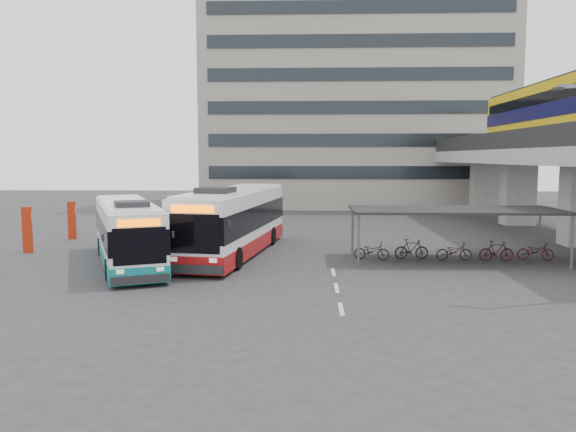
{
  "coord_description": "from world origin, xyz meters",
  "views": [
    {
      "loc": [
        1.4,
        -24.25,
        5.02
      ],
      "look_at": [
        0.35,
        4.48,
        2.0
      ],
      "focal_mm": 35.0,
      "sensor_mm": 36.0,
      "label": 1
    }
  ],
  "objects": [
    {
      "name": "sign_totem_north",
      "position": [
        -13.09,
        9.36,
        1.21
      ],
      "size": [
        0.51,
        0.2,
        2.33
      ],
      "rotation": [
        0.0,
        0.0,
        0.12
      ],
      "color": "#A4210A",
      "rests_on": "ground"
    },
    {
      "name": "ground",
      "position": [
        0.0,
        0.0,
        0.0
      ],
      "size": [
        120.0,
        120.0,
        0.0
      ],
      "primitive_type": "plane",
      "color": "#28282B",
      "rests_on": "ground"
    },
    {
      "name": "road_markings",
      "position": [
        2.5,
        -3.0,
        0.01
      ],
      "size": [
        0.15,
        7.6,
        0.01
      ],
      "color": "beige",
      "rests_on": "ground"
    },
    {
      "name": "bike_shelter",
      "position": [
        8.5,
        3.0,
        1.52
      ],
      "size": [
        10.0,
        4.0,
        2.54
      ],
      "color": "#595B60",
      "rests_on": "ground"
    },
    {
      "name": "bus_main",
      "position": [
        -2.43,
        4.42,
        1.69
      ],
      "size": [
        4.46,
        12.58,
        3.64
      ],
      "rotation": [
        0.0,
        0.0,
        -0.15
      ],
      "color": "white",
      "rests_on": "ground"
    },
    {
      "name": "pedestrian",
      "position": [
        -2.85,
        4.08,
        0.82
      ],
      "size": [
        0.69,
        0.71,
        1.64
      ],
      "primitive_type": "imported",
      "rotation": [
        0.0,
        0.0,
        0.85
      ],
      "color": "black",
      "rests_on": "ground"
    },
    {
      "name": "sign_totem_mid",
      "position": [
        -13.35,
        4.39,
        1.26
      ],
      "size": [
        0.52,
        0.26,
        2.44
      ],
      "rotation": [
        0.0,
        0.0,
        0.23
      ],
      "color": "#A4210A",
      "rests_on": "ground"
    },
    {
      "name": "office_block",
      "position": [
        6.0,
        36.0,
        12.5
      ],
      "size": [
        30.0,
        15.0,
        25.0
      ],
      "primitive_type": "cube",
      "color": "gray",
      "rests_on": "ground"
    },
    {
      "name": "bus_teal",
      "position": [
        -7.12,
        1.54,
        1.47
      ],
      "size": [
        6.35,
        10.77,
        3.17
      ],
      "rotation": [
        0.0,
        0.0,
        0.4
      ],
      "color": "white",
      "rests_on": "ground"
    },
    {
      "name": "viaduct",
      "position": [
        17.0,
        11.61,
        6.23
      ],
      "size": [
        8.0,
        32.0,
        9.68
      ],
      "color": "gray",
      "rests_on": "ground"
    }
  ]
}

